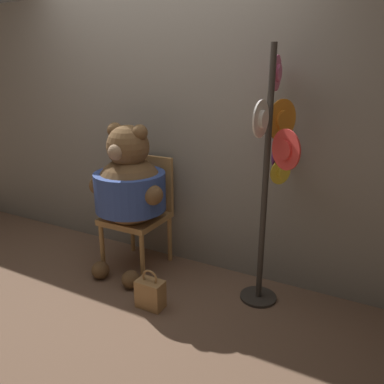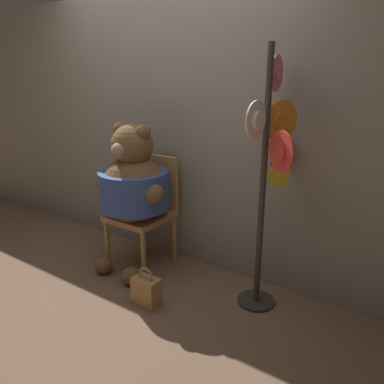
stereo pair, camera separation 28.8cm
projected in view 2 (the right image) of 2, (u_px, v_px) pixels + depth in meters
The scene contains 6 objects.
ground_plane at pixel (135, 276), 3.22m from camera, with size 14.00×14.00×0.00m, color brown.
wall_back at pixel (174, 132), 3.32m from camera, with size 8.00×0.10×2.33m.
chair at pixel (146, 206), 3.36m from camera, with size 0.48×0.49×0.97m.
teddy_bear at pixel (134, 185), 3.15m from camera, with size 0.71×0.63×1.29m.
hat_display_rack at pixel (270, 167), 2.54m from camera, with size 0.40×0.58×1.86m.
handbag_on_ground at pixel (146, 291), 2.80m from camera, with size 0.20×0.13×0.31m.
Camera 2 is at (1.99, -2.08, 1.68)m, focal length 35.00 mm.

